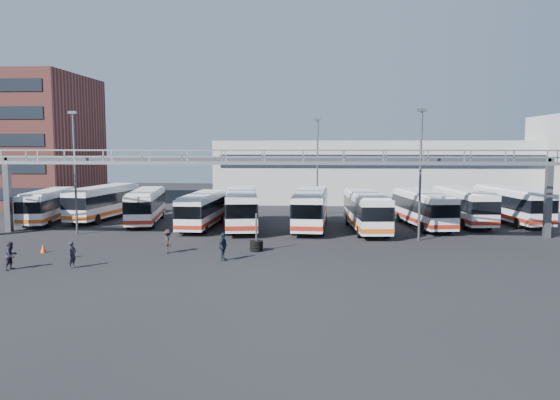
# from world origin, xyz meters

# --- Properties ---
(ground) EXTENTS (140.00, 140.00, 0.00)m
(ground) POSITION_xyz_m (0.00, 0.00, 0.00)
(ground) COLOR black
(ground) RESTS_ON ground
(gantry) EXTENTS (51.40, 5.15, 7.10)m
(gantry) POSITION_xyz_m (0.00, 5.87, 5.51)
(gantry) COLOR gray
(gantry) RESTS_ON ground
(apartment_building) EXTENTS (18.00, 15.00, 16.00)m
(apartment_building) POSITION_xyz_m (-34.00, 30.00, 8.00)
(apartment_building) COLOR brown
(apartment_building) RESTS_ON ground
(warehouse) EXTENTS (42.00, 14.00, 8.00)m
(warehouse) POSITION_xyz_m (12.00, 38.00, 4.00)
(warehouse) COLOR #9E9E99
(warehouse) RESTS_ON ground
(light_pole_left) EXTENTS (0.70, 0.35, 10.21)m
(light_pole_left) POSITION_xyz_m (-16.00, 8.00, 5.73)
(light_pole_left) COLOR #4C4F54
(light_pole_left) RESTS_ON ground
(light_pole_mid) EXTENTS (0.70, 0.35, 10.21)m
(light_pole_mid) POSITION_xyz_m (12.00, 7.00, 5.73)
(light_pole_mid) COLOR #4C4F54
(light_pole_mid) RESTS_ON ground
(light_pole_back) EXTENTS (0.70, 0.35, 10.21)m
(light_pole_back) POSITION_xyz_m (4.00, 22.00, 5.73)
(light_pole_back) COLOR #4C4F54
(light_pole_back) RESTS_ON ground
(bus_0) EXTENTS (3.66, 10.48, 3.12)m
(bus_0) POSITION_xyz_m (-21.75, 14.64, 1.72)
(bus_0) COLOR silver
(bus_0) RESTS_ON ground
(bus_1) EXTENTS (3.79, 11.28, 3.36)m
(bus_1) POSITION_xyz_m (-17.33, 17.07, 1.86)
(bus_1) COLOR silver
(bus_1) RESTS_ON ground
(bus_2) EXTENTS (4.16, 10.80, 3.20)m
(bus_2) POSITION_xyz_m (-12.24, 14.72, 1.77)
(bus_2) COLOR silver
(bus_2) RESTS_ON ground
(bus_3) EXTENTS (2.66, 10.33, 3.12)m
(bus_3) POSITION_xyz_m (-6.29, 12.26, 1.72)
(bus_3) COLOR silver
(bus_3) RESTS_ON ground
(bus_4) EXTENTS (4.30, 11.71, 3.48)m
(bus_4) POSITION_xyz_m (-2.73, 12.12, 1.92)
(bus_4) COLOR silver
(bus_4) RESTS_ON ground
(bus_5) EXTENTS (3.11, 11.46, 3.45)m
(bus_5) POSITION_xyz_m (3.46, 12.38, 1.91)
(bus_5) COLOR silver
(bus_5) RESTS_ON ground
(bus_6) EXTENTS (3.42, 11.22, 3.36)m
(bus_6) POSITION_xyz_m (8.29, 11.49, 1.86)
(bus_6) COLOR silver
(bus_6) RESTS_ON ground
(bus_7) EXTENTS (4.13, 10.98, 3.26)m
(bus_7) POSITION_xyz_m (13.59, 14.04, 1.80)
(bus_7) COLOR silver
(bus_7) RESTS_ON ground
(bus_8) EXTENTS (3.66, 11.18, 3.33)m
(bus_8) POSITION_xyz_m (17.75, 16.46, 1.84)
(bus_8) COLOR silver
(bus_8) RESTS_ON ground
(bus_9) EXTENTS (4.36, 11.49, 3.41)m
(bus_9) POSITION_xyz_m (22.46, 17.32, 1.89)
(bus_9) COLOR silver
(bus_9) RESTS_ON ground
(pedestrian_a) EXTENTS (0.52, 0.67, 1.64)m
(pedestrian_a) POSITION_xyz_m (-10.71, -4.28, 0.82)
(pedestrian_a) COLOR black
(pedestrian_a) RESTS_ON ground
(pedestrian_b) EXTENTS (0.81, 0.95, 1.70)m
(pedestrian_b) POSITION_xyz_m (-14.17, -4.95, 0.85)
(pedestrian_b) COLOR #26212E
(pedestrian_b) RESTS_ON ground
(pedestrian_c) EXTENTS (1.02, 1.22, 1.64)m
(pedestrian_c) POSITION_xyz_m (-6.19, 0.70, 0.82)
(pedestrian_c) COLOR black
(pedestrian_c) RESTS_ON ground
(pedestrian_d) EXTENTS (0.70, 1.15, 1.83)m
(pedestrian_d) POSITION_xyz_m (-1.96, -1.52, 0.92)
(pedestrian_d) COLOR #1A272F
(pedestrian_d) RESTS_ON ground
(cone_left) EXTENTS (0.46, 0.46, 0.62)m
(cone_left) POSITION_xyz_m (-14.89, 0.21, 0.31)
(cone_left) COLOR #F44B0D
(cone_left) RESTS_ON ground
(cone_right) EXTENTS (0.46, 0.46, 0.65)m
(cone_right) POSITION_xyz_m (-12.14, -1.22, 0.32)
(cone_right) COLOR #F44B0D
(cone_right) RESTS_ON ground
(tire_stack) EXTENTS (0.93, 0.93, 2.67)m
(tire_stack) POSITION_xyz_m (-0.18, 1.82, 0.45)
(tire_stack) COLOR black
(tire_stack) RESTS_ON ground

